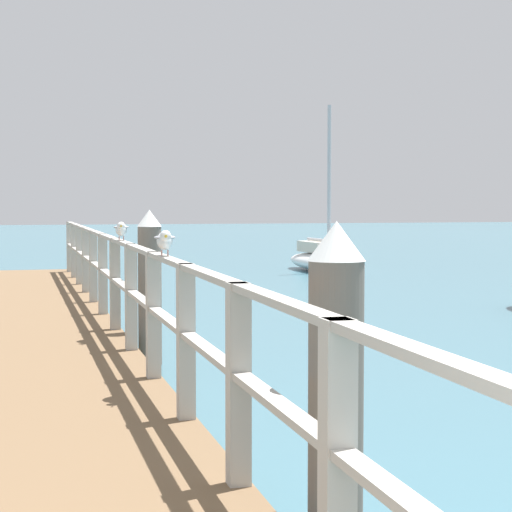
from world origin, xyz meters
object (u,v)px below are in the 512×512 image
object	(u,v)px
dock_piling_near	(336,403)
seagull_foreground	(165,240)
seagull_background	(121,229)
dock_piling_far	(150,287)
boat_3	(325,260)

from	to	relation	value
dock_piling_near	seagull_foreground	distance (m)	3.17
seagull_foreground	seagull_background	bearing A→B (deg)	-82.98
dock_piling_far	boat_3	world-z (taller)	boat_3
dock_piling_far	seagull_foreground	world-z (taller)	dock_piling_far
seagull_background	boat_3	distance (m)	15.75
seagull_background	boat_3	world-z (taller)	boat_3
dock_piling_near	seagull_background	xyz separation A→B (m)	(-0.38, 6.23, 0.71)
dock_piling_near	dock_piling_far	size ratio (longest dim) A/B	1.00
dock_piling_near	seagull_foreground	bearing A→B (deg)	97.09
seagull_foreground	seagull_background	distance (m)	3.16
seagull_foreground	boat_3	xyz separation A→B (m)	(7.17, 17.12, -1.31)
dock_piling_far	seagull_background	distance (m)	0.91
dock_piling_near	dock_piling_far	bearing A→B (deg)	90.00
dock_piling_near	boat_3	bearing A→B (deg)	71.40
boat_3	dock_piling_far	bearing A→B (deg)	58.93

